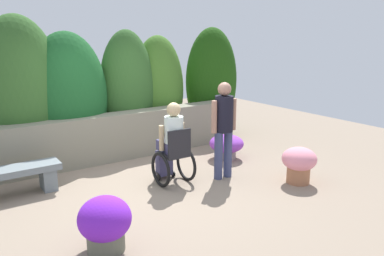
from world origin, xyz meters
The scene contains 9 objects.
ground_plane centered at (0.00, 0.00, 0.00)m, with size 13.60×13.60×0.00m, color gray.
stone_retaining_wall centered at (0.00, 1.51, 0.45)m, with size 5.72×0.37×0.89m, color gray.
hedge_backdrop centered at (-0.09, 2.11, 1.27)m, with size 6.87×1.14×2.73m.
stone_bench centered at (-1.88, 0.72, 0.29)m, with size 1.38×0.40×0.44m.
person_in_wheelchair centered at (0.37, -0.14, 0.62)m, with size 0.53×0.66×1.33m.
person_standing_companion centered at (1.19, -0.42, 0.92)m, with size 0.49×0.30×1.61m.
flower_pot_purple_near centered at (1.89, 0.35, 0.27)m, with size 0.66×0.66×0.47m.
flower_pot_terracotta_by_wall centered at (-1.29, -1.44, 0.33)m, with size 0.59×0.59×0.63m.
flower_pot_red_accent centered at (2.06, -1.28, 0.34)m, with size 0.56×0.56×0.59m.
Camera 1 is at (-2.66, -5.16, 2.34)m, focal length 35.88 mm.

